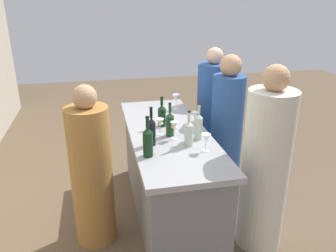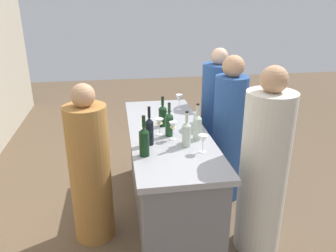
{
  "view_description": "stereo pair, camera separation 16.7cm",
  "coord_description": "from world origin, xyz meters",
  "px_view_note": "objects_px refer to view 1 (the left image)",
  "views": [
    {
      "loc": [
        -2.9,
        0.63,
        2.12
      ],
      "look_at": [
        0.0,
        0.0,
        0.95
      ],
      "focal_mm": 36.08,
      "sensor_mm": 36.0,
      "label": 1
    },
    {
      "loc": [
        -2.93,
        0.46,
        2.12
      ],
      "look_at": [
        0.0,
        0.0,
        0.95
      ],
      "focal_mm": 36.08,
      "sensor_mm": 36.0,
      "label": 2
    }
  ],
  "objects_px": {
    "wine_bottle_leftmost_dark_green": "(148,141)",
    "person_left_guest": "(226,133)",
    "person_server_behind": "(92,174)",
    "person_center_guest": "(265,169)",
    "wine_bottle_far_right_dark_green": "(162,115)",
    "person_right_guest": "(212,117)",
    "wine_bottle_second_left_clear_pale": "(189,133)",
    "wine_glass_near_left": "(195,116)",
    "wine_bottle_second_right_clear_pale": "(198,126)",
    "wine_glass_far_center": "(160,123)",
    "wine_glass_near_center": "(176,99)",
    "wine_glass_near_right": "(206,139)",
    "wine_glass_far_left": "(174,127)",
    "wine_bottle_center_near_black": "(151,131)",
    "wine_bottle_rightmost_olive_green": "(170,123)"
  },
  "relations": [
    {
      "from": "wine_bottle_leftmost_dark_green",
      "to": "person_left_guest",
      "type": "relative_size",
      "value": 0.22
    },
    {
      "from": "person_server_behind",
      "to": "person_center_guest",
      "type": "bearing_deg",
      "value": 3.76
    },
    {
      "from": "wine_bottle_far_right_dark_green",
      "to": "person_right_guest",
      "type": "distance_m",
      "value": 1.03
    },
    {
      "from": "wine_bottle_second_left_clear_pale",
      "to": "wine_glass_near_left",
      "type": "height_order",
      "value": "wine_bottle_second_left_clear_pale"
    },
    {
      "from": "wine_bottle_second_right_clear_pale",
      "to": "wine_glass_far_center",
      "type": "xyz_separation_m",
      "value": [
        0.17,
        0.31,
        -0.01
      ]
    },
    {
      "from": "wine_glass_near_center",
      "to": "wine_glass_near_right",
      "type": "distance_m",
      "value": 1.11
    },
    {
      "from": "wine_bottle_second_right_clear_pale",
      "to": "person_left_guest",
      "type": "bearing_deg",
      "value": -45.27
    },
    {
      "from": "wine_bottle_leftmost_dark_green",
      "to": "person_center_guest",
      "type": "distance_m",
      "value": 1.02
    },
    {
      "from": "wine_glass_far_center",
      "to": "wine_glass_far_left",
      "type": "bearing_deg",
      "value": -140.82
    },
    {
      "from": "wine_glass_near_right",
      "to": "person_center_guest",
      "type": "relative_size",
      "value": 0.09
    },
    {
      "from": "wine_glass_near_left",
      "to": "person_server_behind",
      "type": "distance_m",
      "value": 1.1
    },
    {
      "from": "person_server_behind",
      "to": "wine_glass_far_center",
      "type": "bearing_deg",
      "value": 33.89
    },
    {
      "from": "wine_bottle_far_right_dark_green",
      "to": "wine_glass_near_left",
      "type": "relative_size",
      "value": 1.82
    },
    {
      "from": "wine_glass_far_center",
      "to": "wine_bottle_second_left_clear_pale",
      "type": "bearing_deg",
      "value": -146.38
    },
    {
      "from": "person_left_guest",
      "to": "wine_bottle_leftmost_dark_green",
      "type": "bearing_deg",
      "value": 34.3
    },
    {
      "from": "person_center_guest",
      "to": "wine_bottle_far_right_dark_green",
      "type": "bearing_deg",
      "value": -67.68
    },
    {
      "from": "wine_glass_near_center",
      "to": "wine_bottle_far_right_dark_green",
      "type": "bearing_deg",
      "value": 151.91
    },
    {
      "from": "wine_bottle_far_right_dark_green",
      "to": "person_right_guest",
      "type": "bearing_deg",
      "value": -49.4
    },
    {
      "from": "wine_glass_far_center",
      "to": "person_left_guest",
      "type": "bearing_deg",
      "value": -69.66
    },
    {
      "from": "wine_bottle_second_right_clear_pale",
      "to": "person_center_guest",
      "type": "distance_m",
      "value": 0.68
    },
    {
      "from": "wine_bottle_far_right_dark_green",
      "to": "wine_glass_far_left",
      "type": "distance_m",
      "value": 0.34
    },
    {
      "from": "wine_bottle_leftmost_dark_green",
      "to": "wine_bottle_center_near_black",
      "type": "relative_size",
      "value": 0.99
    },
    {
      "from": "wine_glass_near_center",
      "to": "wine_bottle_second_right_clear_pale",
      "type": "bearing_deg",
      "value": 179.92
    },
    {
      "from": "wine_bottle_second_right_clear_pale",
      "to": "wine_glass_far_left",
      "type": "height_order",
      "value": "wine_bottle_second_right_clear_pale"
    },
    {
      "from": "wine_glass_near_right",
      "to": "person_center_guest",
      "type": "height_order",
      "value": "person_center_guest"
    },
    {
      "from": "wine_bottle_rightmost_olive_green",
      "to": "person_center_guest",
      "type": "xyz_separation_m",
      "value": [
        -0.51,
        -0.71,
        -0.28
      ]
    },
    {
      "from": "person_center_guest",
      "to": "wine_bottle_center_near_black",
      "type": "bearing_deg",
      "value": -42.37
    },
    {
      "from": "wine_bottle_center_near_black",
      "to": "wine_glass_far_left",
      "type": "relative_size",
      "value": 2.06
    },
    {
      "from": "wine_bottle_second_left_clear_pale",
      "to": "wine_bottle_far_right_dark_green",
      "type": "bearing_deg",
      "value": 14.7
    },
    {
      "from": "person_center_guest",
      "to": "wine_bottle_leftmost_dark_green",
      "type": "bearing_deg",
      "value": -29.5
    },
    {
      "from": "wine_bottle_rightmost_olive_green",
      "to": "wine_glass_far_left",
      "type": "height_order",
      "value": "wine_bottle_rightmost_olive_green"
    },
    {
      "from": "person_left_guest",
      "to": "wine_bottle_far_right_dark_green",
      "type": "bearing_deg",
      "value": 3.82
    },
    {
      "from": "wine_glass_near_center",
      "to": "person_server_behind",
      "type": "height_order",
      "value": "person_server_behind"
    },
    {
      "from": "wine_glass_near_left",
      "to": "person_left_guest",
      "type": "xyz_separation_m",
      "value": [
        0.19,
        -0.41,
        -0.29
      ]
    },
    {
      "from": "wine_glass_near_left",
      "to": "person_right_guest",
      "type": "xyz_separation_m",
      "value": [
        0.76,
        -0.45,
        -0.31
      ]
    },
    {
      "from": "wine_glass_near_center",
      "to": "person_right_guest",
      "type": "bearing_deg",
      "value": -71.64
    },
    {
      "from": "wine_glass_near_right",
      "to": "person_right_guest",
      "type": "bearing_deg",
      "value": -21.61
    },
    {
      "from": "wine_bottle_rightmost_olive_green",
      "to": "wine_glass_near_right",
      "type": "distance_m",
      "value": 0.44
    },
    {
      "from": "wine_bottle_leftmost_dark_green",
      "to": "person_center_guest",
      "type": "xyz_separation_m",
      "value": [
        -0.13,
        -0.97,
        -0.29
      ]
    },
    {
      "from": "wine_bottle_rightmost_olive_green",
      "to": "wine_bottle_second_right_clear_pale",
      "type": "bearing_deg",
      "value": -119.51
    },
    {
      "from": "wine_bottle_second_right_clear_pale",
      "to": "wine_bottle_far_right_dark_green",
      "type": "distance_m",
      "value": 0.46
    },
    {
      "from": "wine_bottle_second_left_clear_pale",
      "to": "wine_glass_far_left",
      "type": "distance_m",
      "value": 0.18
    },
    {
      "from": "wine_bottle_center_near_black",
      "to": "person_right_guest",
      "type": "relative_size",
      "value": 0.22
    },
    {
      "from": "wine_bottle_center_near_black",
      "to": "wine_bottle_far_right_dark_green",
      "type": "relative_size",
      "value": 1.14
    },
    {
      "from": "wine_glass_far_left",
      "to": "wine_glass_near_right",
      "type": "bearing_deg",
      "value": -146.18
    },
    {
      "from": "wine_bottle_second_left_clear_pale",
      "to": "wine_bottle_far_right_dark_green",
      "type": "distance_m",
      "value": 0.52
    },
    {
      "from": "wine_bottle_center_near_black",
      "to": "wine_bottle_far_right_dark_green",
      "type": "height_order",
      "value": "wine_bottle_center_near_black"
    },
    {
      "from": "wine_bottle_center_near_black",
      "to": "wine_glass_near_center",
      "type": "height_order",
      "value": "wine_bottle_center_near_black"
    },
    {
      "from": "person_server_behind",
      "to": "wine_glass_far_left",
      "type": "bearing_deg",
      "value": 22.15
    },
    {
      "from": "wine_glass_far_left",
      "to": "person_left_guest",
      "type": "xyz_separation_m",
      "value": [
        0.42,
        -0.67,
        -0.29
      ]
    }
  ]
}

